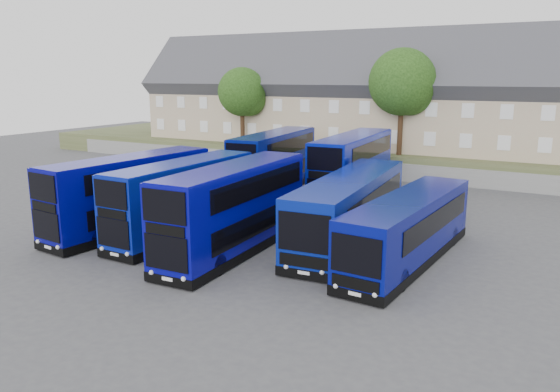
% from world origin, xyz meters
% --- Properties ---
extents(ground, '(120.00, 120.00, 0.00)m').
position_xyz_m(ground, '(0.00, 0.00, 0.00)').
color(ground, '#444448').
rests_on(ground, ground).
extents(retaining_wall, '(70.00, 0.40, 1.50)m').
position_xyz_m(retaining_wall, '(0.00, 24.00, 0.75)').
color(retaining_wall, slate).
rests_on(retaining_wall, ground).
extents(earth_bank, '(80.00, 20.00, 2.00)m').
position_xyz_m(earth_bank, '(0.00, 34.00, 1.00)').
color(earth_bank, '#46522E').
rests_on(earth_bank, ground).
extents(terrace_row, '(48.00, 10.40, 11.20)m').
position_xyz_m(terrace_row, '(-3.00, 30.00, 6.60)').
color(terrace_row, tan).
rests_on(terrace_row, earth_bank).
extents(dd_front_left, '(3.55, 11.03, 4.31)m').
position_xyz_m(dd_front_left, '(-6.56, 1.37, 2.12)').
color(dd_front_left, '#070782').
rests_on(dd_front_left, ground).
extents(dd_front_mid, '(2.60, 10.56, 4.18)m').
position_xyz_m(dd_front_mid, '(-3.23, 2.03, 2.05)').
color(dd_front_mid, '#081A9C').
rests_on(dd_front_mid, ground).
extents(dd_front_right, '(2.96, 11.23, 4.43)m').
position_xyz_m(dd_front_right, '(0.86, 1.02, 2.17)').
color(dd_front_right, '#080790').
rests_on(dd_front_right, ground).
extents(dd_rear_left, '(3.75, 11.57, 4.52)m').
position_xyz_m(dd_rear_left, '(-4.76, 15.10, 2.22)').
color(dd_rear_left, navy).
rests_on(dd_rear_left, ground).
extents(dd_rear_right, '(3.37, 11.79, 4.63)m').
position_xyz_m(dd_rear_right, '(1.59, 15.42, 2.28)').
color(dd_rear_right, '#0917A6').
rests_on(dd_rear_right, ground).
extents(coach_east_a, '(3.72, 13.29, 3.59)m').
position_xyz_m(coach_east_a, '(5.34, 5.47, 1.76)').
color(coach_east_a, '#081C94').
rests_on(coach_east_a, ground).
extents(coach_east_b, '(3.33, 11.97, 3.23)m').
position_xyz_m(coach_east_b, '(9.07, 3.68, 1.58)').
color(coach_east_b, '#060D7E').
rests_on(coach_east_b, ground).
extents(tree_west, '(4.80, 4.80, 7.65)m').
position_xyz_m(tree_west, '(-13.85, 25.10, 7.05)').
color(tree_west, '#382314').
rests_on(tree_west, earth_bank).
extents(tree_mid, '(5.76, 5.76, 9.18)m').
position_xyz_m(tree_mid, '(2.15, 25.60, 8.07)').
color(tree_mid, '#382314').
rests_on(tree_mid, earth_bank).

